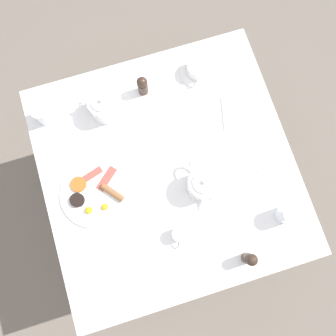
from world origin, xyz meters
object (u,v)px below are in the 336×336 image
(water_glass_short, at_px, (42,114))
(fork_spare, at_px, (265,173))
(pepper_grinder, at_px, (250,259))
(salt_grinder, at_px, (143,85))
(spoon_for_tea, at_px, (211,261))
(fork_by_plate, at_px, (152,150))
(napkin_folded, at_px, (237,113))
(creamer_jug, at_px, (179,235))
(teapot_far, at_px, (202,184))
(water_glass_tall, at_px, (288,214))
(teacup_with_saucer_left, at_px, (197,69))
(teapot_near, at_px, (104,106))
(breakfast_plate, at_px, (95,193))
(knife_by_plate, at_px, (111,261))

(water_glass_short, distance_m, fork_spare, 0.90)
(pepper_grinder, distance_m, salt_grinder, 0.77)
(spoon_for_tea, bearing_deg, fork_by_plate, -169.77)
(pepper_grinder, height_order, napkin_folded, pepper_grinder)
(creamer_jug, distance_m, fork_by_plate, 0.34)
(spoon_for_tea, distance_m, fork_spare, 0.40)
(teapot_far, xyz_separation_m, pepper_grinder, (0.31, 0.08, 0.00))
(teapot_far, bearing_deg, salt_grinder, -179.79)
(spoon_for_tea, relative_size, fork_spare, 0.88)
(water_glass_tall, distance_m, creamer_jug, 0.40)
(teacup_with_saucer_left, bearing_deg, teapot_near, -82.40)
(water_glass_tall, height_order, fork_by_plate, water_glass_tall)
(water_glass_short, height_order, pepper_grinder, pepper_grinder)
(teacup_with_saucer_left, height_order, fork_spare, teacup_with_saucer_left)
(teapot_near, relative_size, teacup_with_saucer_left, 1.34)
(creamer_jug, bearing_deg, spoon_for_tea, 33.39)
(water_glass_short, relative_size, fork_by_plate, 0.60)
(teapot_near, bearing_deg, salt_grinder, 33.37)
(breakfast_plate, distance_m, water_glass_short, 0.37)
(fork_by_plate, bearing_deg, creamer_jug, 0.11)
(teapot_near, relative_size, fork_by_plate, 1.34)
(teapot_near, height_order, napkin_folded, teapot_near)
(water_glass_short, height_order, fork_by_plate, water_glass_short)
(water_glass_short, relative_size, fork_spare, 0.67)
(teapot_far, bearing_deg, napkin_folded, 123.21)
(water_glass_short, xyz_separation_m, creamer_jug, (0.60, 0.37, -0.02))
(breakfast_plate, distance_m, fork_spare, 0.66)
(teapot_near, relative_size, pepper_grinder, 1.92)
(knife_by_plate, xyz_separation_m, spoon_for_tea, (0.11, 0.35, -0.00))
(teacup_with_saucer_left, distance_m, spoon_for_tea, 0.76)
(teapot_near, xyz_separation_m, water_glass_tall, (0.60, 0.53, -0.00))
(teacup_with_saucer_left, relative_size, napkin_folded, 0.87)
(teacup_with_saucer_left, height_order, fork_by_plate, teacup_with_saucer_left)
(teapot_far, xyz_separation_m, teacup_with_saucer_left, (-0.46, 0.13, -0.02))
(teacup_with_saucer_left, bearing_deg, napkin_folded, 23.90)
(creamer_jug, bearing_deg, water_glass_tall, 83.41)
(fork_spare, bearing_deg, breakfast_plate, -100.31)
(teacup_with_saucer_left, distance_m, fork_spare, 0.50)
(napkin_folded, distance_m, fork_by_plate, 0.37)
(teapot_near, distance_m, teacup_with_saucer_left, 0.41)
(breakfast_plate, bearing_deg, teacup_with_saucer_left, 124.55)
(breakfast_plate, distance_m, napkin_folded, 0.64)
(breakfast_plate, distance_m, fork_by_plate, 0.28)
(creamer_jug, xyz_separation_m, fork_spare, (-0.12, 0.39, -0.03))
(teapot_near, bearing_deg, knife_by_plate, -83.01)
(breakfast_plate, bearing_deg, knife_by_plate, -2.15)
(fork_spare, bearing_deg, teacup_with_saucer_left, -166.09)
(salt_grinder, distance_m, napkin_folded, 0.39)
(water_glass_tall, xyz_separation_m, salt_grinder, (-0.64, -0.37, 0.00))
(fork_by_plate, height_order, knife_by_plate, same)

